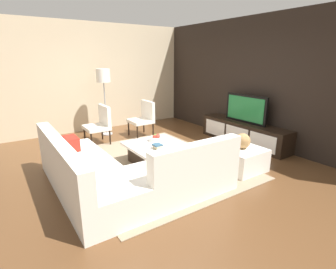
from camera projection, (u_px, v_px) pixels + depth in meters
ground_plane at (155, 166)px, 4.77m from camera, size 14.00×14.00×0.00m
feature_wall_back at (257, 82)px, 5.82m from camera, size 6.40×0.12×2.80m
side_wall_left at (99, 77)px, 7.02m from camera, size 0.12×5.20×2.80m
area_rug at (152, 164)px, 4.85m from camera, size 3.31×2.74×0.01m
media_console at (244, 133)px, 5.99m from camera, size 2.23×0.50×0.50m
television at (246, 109)px, 5.83m from camera, size 1.10×0.06×0.63m
sectional_couch at (120, 173)px, 3.79m from camera, size 2.47×2.31×0.84m
coffee_table at (157, 153)px, 4.85m from camera, size 1.01×1.00×0.38m
accent_chair_near at (100, 122)px, 5.95m from camera, size 0.58×0.50×0.87m
floor_lamp at (103, 79)px, 6.38m from camera, size 0.33×0.33×1.65m
ottoman at (241, 159)px, 4.57m from camera, size 0.70×0.70×0.40m
fruit_bowl at (156, 138)px, 4.98m from camera, size 0.28×0.28×0.14m
accent_chair_far at (144, 116)px, 6.57m from camera, size 0.56×0.52×0.87m
decorative_ball at (243, 141)px, 4.48m from camera, size 0.27×0.27×0.27m
book_stack at (157, 146)px, 4.54m from camera, size 0.18×0.14×0.08m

